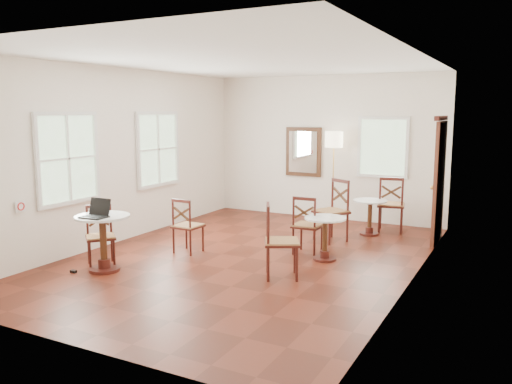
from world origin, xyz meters
TOP-DOWN VIEW (x-y plane):
  - ground at (0.00, 0.00)m, footprint 7.00×7.00m
  - room_shell at (-0.06, 0.27)m, footprint 5.02×7.02m
  - cafe_table_near at (-1.50, -1.53)m, footprint 0.77×0.77m
  - cafe_table_mid at (1.11, 0.45)m, footprint 0.63×0.63m
  - cafe_table_back at (1.27, 2.41)m, footprint 0.61×0.61m
  - chair_near_a at (-1.00, -0.17)m, footprint 0.43×0.43m
  - chair_near_b at (-1.74, -1.34)m, footprint 0.58×0.58m
  - chair_mid_a at (0.74, 0.65)m, footprint 0.45×0.45m
  - chair_mid_b at (0.86, -0.63)m, footprint 0.64×0.64m
  - chair_back_a at (1.56, 2.82)m, footprint 0.57×0.57m
  - chair_back_b at (0.81, 1.65)m, footprint 0.68×0.68m
  - floor_lamp at (0.29, 3.15)m, footprint 0.36×0.36m
  - laptop at (-1.49, -1.65)m, footprint 0.36×0.30m
  - mouse at (-1.44, -1.53)m, footprint 0.11×0.07m
  - navy_mug at (-1.57, -1.44)m, footprint 0.10×0.07m
  - water_glass at (-1.55, -1.55)m, footprint 0.06×0.06m
  - power_adapter at (-1.83, -1.81)m, footprint 0.09×0.05m

SIDE VIEW (x-z plane):
  - ground at x=0.00m, z-range 0.00..0.00m
  - power_adapter at x=-1.83m, z-range 0.00..0.04m
  - cafe_table_back at x=1.27m, z-range 0.08..0.73m
  - cafe_table_mid at x=1.11m, z-range 0.08..0.75m
  - chair_near_a at x=-1.00m, z-range 0.00..0.89m
  - chair_near_b at x=-1.74m, z-range 0.00..0.89m
  - chair_mid_a at x=0.74m, z-range 0.00..0.94m
  - cafe_table_near at x=-1.50m, z-range 0.10..0.91m
  - chair_mid_b at x=0.86m, z-range 0.00..1.02m
  - chair_back_a at x=1.56m, z-range 0.00..1.06m
  - chair_back_b at x=0.81m, z-range 0.00..1.08m
  - mouse at x=-1.44m, z-range 0.81..0.85m
  - navy_mug at x=-1.57m, z-range 0.81..0.89m
  - water_glass at x=-1.55m, z-range 0.81..0.91m
  - laptop at x=-1.49m, z-range 0.75..1.00m
  - floor_lamp at x=0.29m, z-range 0.65..2.51m
  - room_shell at x=-0.06m, z-range 0.38..3.39m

